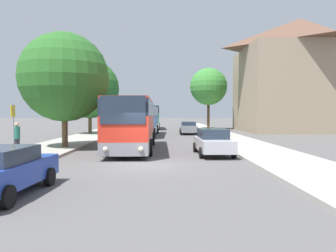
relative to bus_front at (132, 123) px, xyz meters
The scene contains 15 objects.
ground_plane 6.79m from the bus_front, 78.34° to the right, with size 300.00×300.00×0.00m, color #565454.
sidewalk_left 8.74m from the bus_front, 131.54° to the right, with size 4.00×120.00×0.15m, color #A39E93.
sidewalk_right 10.65m from the bus_front, 37.60° to the right, with size 4.00×120.00×0.15m, color #A39E93.
building_right_background 30.80m from the bus_front, 47.34° to the left, with size 15.24×13.36×15.19m.
bus_front is the anchor object (origin of this frame).
bus_middle 14.05m from the bus_front, 90.26° to the left, with size 3.12×11.72×3.30m.
bus_rear 29.51m from the bus_front, 89.98° to the left, with size 3.06×10.84×3.57m.
parked_car_left_curb 12.48m from the bus_front, 102.74° to the right, with size 2.14×4.44×1.46m.
parked_car_right_near 5.78m from the bus_front, 27.87° to the right, with size 2.06×4.73×1.55m.
parked_car_right_far 17.06m from the bus_front, 72.88° to the left, with size 2.10×4.57×1.46m.
bus_stop_sign 7.51m from the bus_front, 139.53° to the right, with size 0.08×0.45×2.78m.
pedestrian_waiting_near 7.09m from the bus_front, 153.06° to the right, with size 0.36×0.36×1.80m.
tree_left_near 17.10m from the bus_front, 112.16° to the left, with size 6.70×6.70×8.43m.
tree_left_far 5.81m from the bus_front, 169.07° to the left, with size 6.16×6.16×7.89m.
tree_right_near 29.50m from the bus_front, 72.19° to the left, with size 5.62×5.62×9.16m.
Camera 1 is at (0.79, -15.54, 2.48)m, focal length 35.00 mm.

